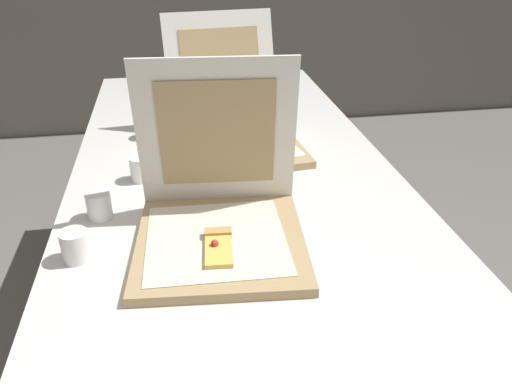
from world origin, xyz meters
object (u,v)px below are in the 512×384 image
Objects in this scene: pizza_box_front at (220,218)px; pizza_box_middle at (235,128)px; cup_white_near_left at (75,246)px; cup_white_far at (150,127)px; cup_white_near_center at (99,206)px; table at (239,199)px; cup_white_mid at (141,169)px.

pizza_box_front is 0.78× the size of pizza_box_middle.
pizza_box_middle is at bearing 53.36° from cup_white_near_left.
cup_white_near_left is at bearing -102.35° from cup_white_far.
cup_white_near_left is (-0.40, -0.54, -0.02)m from pizza_box_middle.
cup_white_near_left is at bearing -170.17° from pizza_box_front.
pizza_box_front is 5.85× the size of cup_white_near_left.
pizza_box_front reaches higher than pizza_box_middle.
cup_white_near_center is (-0.37, -0.38, -0.02)m from pizza_box_middle.
pizza_box_middle is (0.10, 0.51, -0.00)m from pizza_box_front.
cup_white_near_left is (-0.37, -0.27, 0.08)m from table.
pizza_box_front reaches higher than table.
table is 0.47m from cup_white_near_left.
pizza_box_middle is at bearing -21.19° from cup_white_far.
pizza_box_front reaches higher than cup_white_near_left.
cup_white_mid is (-0.25, 0.07, 0.08)m from table.
cup_white_mid is (-0.02, -0.30, 0.00)m from cup_white_far.
pizza_box_front is at bearing -107.25° from pizza_box_middle.
cup_white_far is (-0.23, 0.36, 0.08)m from table.
pizza_box_front is at bearing -75.47° from cup_white_far.
cup_white_far reaches higher than table.
pizza_box_middle reaches higher than cup_white_far.
cup_white_near_center is 0.49m from cup_white_far.
cup_white_near_center is 0.20m from cup_white_mid.
cup_white_far is (0.11, 0.48, 0.00)m from cup_white_near_center.
table is 32.31× the size of cup_white_mid.
pizza_box_front is 5.85× the size of cup_white_near_center.
cup_white_near_left is at bearing -101.06° from cup_white_near_center.
cup_white_mid is (-0.28, -0.20, -0.02)m from pizza_box_middle.
pizza_box_front is 0.30m from cup_white_near_center.
cup_white_near_left is (-0.03, -0.16, 0.00)m from cup_white_near_center.
cup_white_far is at bearing 86.25° from cup_white_mid.
pizza_box_middle is 7.49× the size of cup_white_mid.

